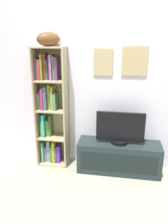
# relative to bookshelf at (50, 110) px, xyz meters

# --- Properties ---
(ground) EXTENTS (5.20, 5.20, 0.04)m
(ground) POSITION_rel_bookshelf_xyz_m (0.74, -1.00, -0.83)
(ground) COLOR gray
(back_wall) EXTENTS (4.80, 0.08, 2.42)m
(back_wall) POSITION_rel_bookshelf_xyz_m (0.74, 0.13, 0.41)
(back_wall) COLOR silver
(back_wall) RESTS_ON ground
(bookshelf) EXTENTS (0.43, 0.26, 1.65)m
(bookshelf) POSITION_rel_bookshelf_xyz_m (0.00, 0.00, 0.00)
(bookshelf) COLOR tan
(bookshelf) RESTS_ON ground
(football) EXTENTS (0.34, 0.30, 0.17)m
(football) POSITION_rel_bookshelf_xyz_m (0.03, -0.03, 0.93)
(football) COLOR brown
(football) RESTS_ON bookshelf
(tv_stand) EXTENTS (1.10, 0.35, 0.42)m
(tv_stand) POSITION_rel_bookshelf_xyz_m (0.97, -0.08, -0.60)
(tv_stand) COLOR #1D292A
(tv_stand) RESTS_ON ground
(television) EXTENTS (0.63, 0.22, 0.43)m
(television) POSITION_rel_bookshelf_xyz_m (0.97, -0.08, -0.18)
(television) COLOR black
(television) RESTS_ON tv_stand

